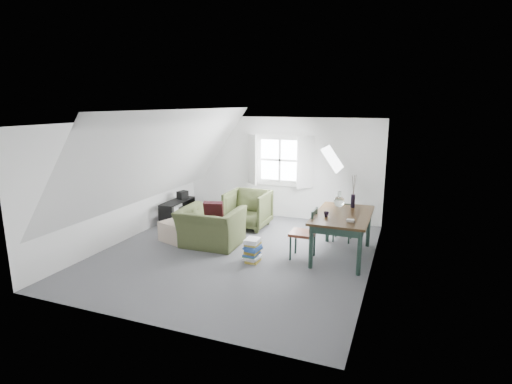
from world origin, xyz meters
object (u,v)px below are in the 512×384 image
at_px(armchair_near, 211,245).
at_px(ottoman, 179,231).
at_px(media_shelf, 177,213).
at_px(magazine_stack, 253,250).
at_px(dining_chair_far, 343,221).
at_px(dining_chair_near, 305,233).
at_px(armchair_far, 248,227).
at_px(dining_table, 343,220).

distance_m(armchair_near, ottoman, 0.81).
relative_size(media_shelf, magazine_stack, 2.52).
relative_size(ottoman, dining_chair_far, 0.73).
height_order(armchair_near, dining_chair_near, dining_chair_near).
xyz_separation_m(ottoman, media_shelf, (-0.69, 1.02, 0.04)).
bearing_deg(dining_chair_near, media_shelf, -94.06).
bearing_deg(dining_chair_near, dining_chair_far, 171.23).
height_order(dining_chair_near, magazine_stack, dining_chair_near).
bearing_deg(ottoman, armchair_near, -3.42).
xyz_separation_m(armchair_near, dining_chair_far, (2.44, 1.24, 0.44)).
height_order(armchair_far, dining_table, dining_table).
bearing_deg(media_shelf, dining_table, -12.19).
distance_m(dining_chair_far, magazine_stack, 2.19).
bearing_deg(dining_chair_near, dining_table, 131.83).
bearing_deg(dining_chair_far, ottoman, 37.54).
bearing_deg(ottoman, media_shelf, 123.98).
bearing_deg(ottoman, armchair_far, 53.19).
height_order(ottoman, dining_table, dining_table).
bearing_deg(media_shelf, ottoman, -58.10).
bearing_deg(dining_table, media_shelf, 165.81).
xyz_separation_m(dining_chair_far, dining_chair_near, (-0.49, -1.22, 0.06)).
relative_size(armchair_near, dining_table, 0.71).
relative_size(dining_chair_near, media_shelf, 0.89).
xyz_separation_m(dining_chair_near, magazine_stack, (-0.85, -0.49, -0.29)).
xyz_separation_m(dining_table, dining_chair_near, (-0.62, -0.34, -0.22)).
relative_size(armchair_far, ottoman, 1.53).
bearing_deg(dining_chair_far, armchair_near, 44.12).
distance_m(armchair_far, dining_chair_near, 2.26).
height_order(ottoman, magazine_stack, magazine_stack).
height_order(armchair_near, dining_chair_far, dining_chair_far).
relative_size(armchair_far, dining_chair_far, 1.12).
distance_m(ottoman, media_shelf, 1.24).
relative_size(armchair_far, dining_chair_near, 0.99).
bearing_deg(magazine_stack, armchair_near, 156.46).
relative_size(dining_table, dining_chair_near, 1.73).
xyz_separation_m(dining_table, dining_chair_far, (-0.13, 0.88, -0.28)).
distance_m(armchair_near, dining_table, 2.69).
relative_size(dining_table, dining_chair_far, 1.96).
bearing_deg(magazine_stack, dining_chair_near, 30.08).
height_order(dining_table, dining_chair_near, dining_chair_near).
relative_size(armchair_near, ottoman, 1.91).
bearing_deg(armchair_near, media_shelf, -37.16).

